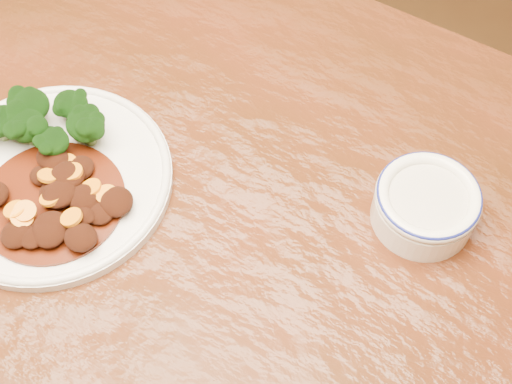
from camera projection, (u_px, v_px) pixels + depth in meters
The scene contains 6 objects.
ground at pixel (196, 384), 1.51m from camera, with size 4.00×4.00×0.00m, color #402110.
dining_table at pixel (160, 223), 0.95m from camera, with size 1.54×0.96×0.75m.
dinner_plate at pixel (52, 179), 0.88m from camera, with size 0.30×0.30×0.02m.
broccoli_florets at pixel (47, 121), 0.88m from camera, with size 0.14×0.11×0.05m.
mince_stew at pixel (61, 201), 0.84m from camera, with size 0.18×0.17×0.03m.
dip_bowl at pixel (426, 204), 0.83m from camera, with size 0.12×0.12×0.06m.
Camera 1 is at (0.38, -0.33, 1.49)m, focal length 50.00 mm.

